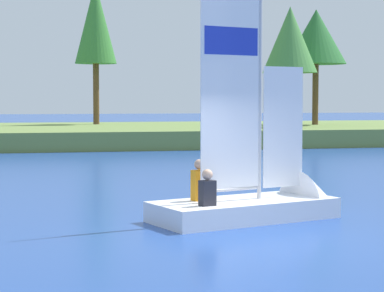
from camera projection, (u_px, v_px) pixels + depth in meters
The scene contains 6 objects.
ground_plane at pixel (259, 239), 12.65m from camera, with size 200.00×200.00×0.00m, color #234793.
shore_bank at pixel (103, 134), 39.98m from camera, with size 80.00×13.83×0.87m, color olive.
shoreline_tree_left at pixel (96, 24), 42.69m from camera, with size 2.39×2.39×8.19m.
shoreline_tree_midleft at pixel (290, 41), 38.68m from camera, with size 2.85×2.85×6.26m.
shoreline_tree_centre at pixel (316, 37), 42.19m from camera, with size 3.45×3.45×6.53m.
sailboat at pixel (273, 198), 15.00m from camera, with size 4.36×2.66×6.10m.
Camera 1 is at (-3.76, -11.99, 2.40)m, focal length 69.78 mm.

